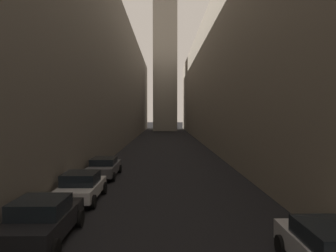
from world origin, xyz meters
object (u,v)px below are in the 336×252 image
(parked_car_right_second, at_px, (335,251))
(parked_car_left_second, at_px, (42,220))
(parked_car_left_far, at_px, (104,167))
(parked_car_left_third, at_px, (81,186))

(parked_car_right_second, bearing_deg, parked_car_left_second, 72.97)
(parked_car_left_second, distance_m, parked_car_left_far, 11.83)
(parked_car_left_far, relative_size, parked_car_right_second, 1.03)
(parked_car_left_third, distance_m, parked_car_left_far, 6.42)
(parked_car_right_second, bearing_deg, parked_car_left_far, 31.22)
(parked_car_left_second, height_order, parked_car_left_third, parked_car_left_second)
(parked_car_left_second, relative_size, parked_car_left_far, 0.95)
(parked_car_left_second, xyz_separation_m, parked_car_left_third, (0.00, 5.40, -0.02))
(parked_car_left_third, relative_size, parked_car_right_second, 0.95)
(parked_car_left_second, bearing_deg, parked_car_right_second, -107.03)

